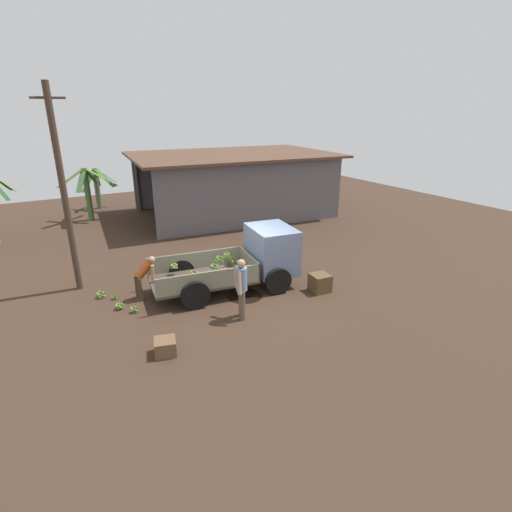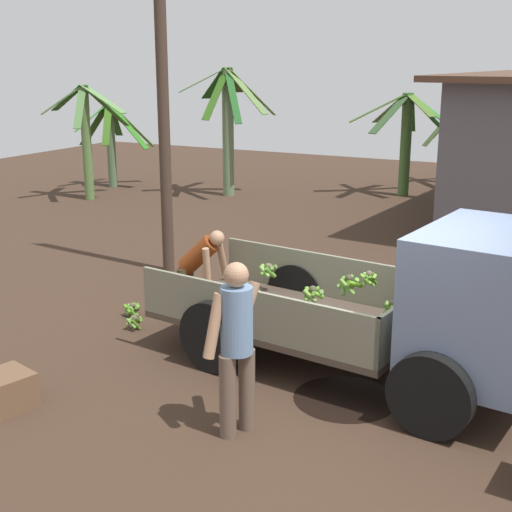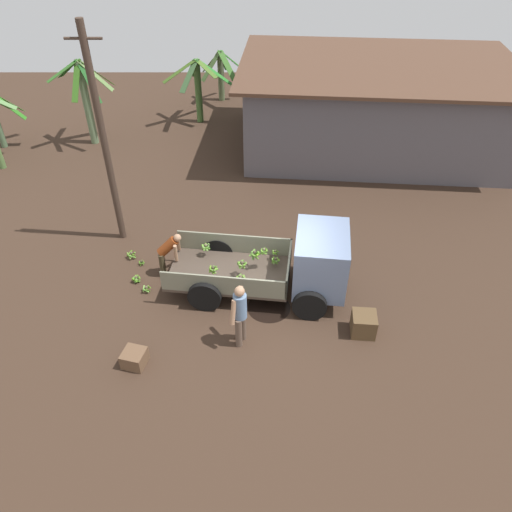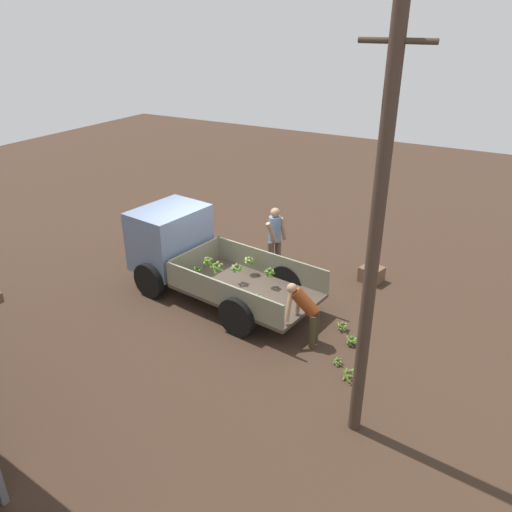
# 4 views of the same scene
# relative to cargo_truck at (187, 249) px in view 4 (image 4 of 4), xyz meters

# --- Properties ---
(ground) EXTENTS (36.00, 36.00, 0.00)m
(ground) POSITION_rel_cargo_truck_xyz_m (-0.60, -0.25, -0.98)
(ground) COLOR #3C2A1F
(mud_patch_0) EXTENTS (1.11, 1.11, 0.01)m
(mud_patch_0) POSITION_rel_cargo_truck_xyz_m (-0.77, -0.62, -0.97)
(mud_patch_0) COLOR black
(mud_patch_0) RESTS_ON ground
(cargo_truck) EXTENTS (4.78, 2.51, 1.89)m
(cargo_truck) POSITION_rel_cargo_truck_xyz_m (0.00, 0.00, 0.00)
(cargo_truck) COLOR #493C32
(cargo_truck) RESTS_ON ground
(utility_pole) EXTENTS (0.90, 0.19, 6.21)m
(utility_pole) POSITION_rel_cargo_truck_xyz_m (-5.17, 2.50, 2.18)
(utility_pole) COLOR #413026
(utility_pole) RESTS_ON ground
(person_foreground_visitor) EXTENTS (0.45, 0.73, 1.73)m
(person_foreground_visitor) POSITION_rel_cargo_truck_xyz_m (-1.47, -1.77, -0.01)
(person_foreground_visitor) COLOR brown
(person_foreground_visitor) RESTS_ON ground
(person_worker_loading) EXTENTS (0.70, 0.61, 1.29)m
(person_worker_loading) POSITION_rel_cargo_truck_xyz_m (-3.48, 0.77, -0.22)
(person_worker_loading) COLOR #3E3421
(person_worker_loading) RESTS_ON ground
(banana_bunch_on_ground_0) EXTENTS (0.18, 0.18, 0.15)m
(banana_bunch_on_ground_0) POSITION_rel_cargo_truck_xyz_m (-4.36, 1.13, -0.89)
(banana_bunch_on_ground_0) COLOR #423B2A
(banana_bunch_on_ground_0) RESTS_ON ground
(banana_bunch_on_ground_1) EXTENTS (0.29, 0.31, 0.22)m
(banana_bunch_on_ground_1) POSITION_rel_cargo_truck_xyz_m (-4.69, 1.44, -0.85)
(banana_bunch_on_ground_1) COLOR brown
(banana_bunch_on_ground_1) RESTS_ON ground
(banana_bunch_on_ground_2) EXTENTS (0.23, 0.22, 0.20)m
(banana_bunch_on_ground_2) POSITION_rel_cargo_truck_xyz_m (-4.01, -0.01, -0.85)
(banana_bunch_on_ground_2) COLOR brown
(banana_bunch_on_ground_2) RESTS_ON ground
(banana_bunch_on_ground_3) EXTENTS (0.25, 0.25, 0.20)m
(banana_bunch_on_ground_3) POSITION_rel_cargo_truck_xyz_m (-4.36, 0.39, -0.86)
(banana_bunch_on_ground_3) COLOR brown
(banana_bunch_on_ground_3) RESTS_ON ground
(wooden_crate_0) EXTENTS (0.61, 0.61, 0.38)m
(wooden_crate_0) POSITION_rel_cargo_truck_xyz_m (-3.86, -2.44, -0.79)
(wooden_crate_0) COLOR brown
(wooden_crate_0) RESTS_ON ground
(wooden_crate_1) EXTENTS (0.62, 0.62, 0.57)m
(wooden_crate_1) POSITION_rel_cargo_truck_xyz_m (1.49, -1.47, -0.69)
(wooden_crate_1) COLOR brown
(wooden_crate_1) RESTS_ON ground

